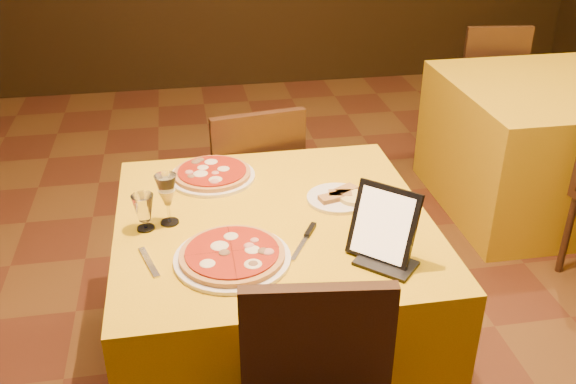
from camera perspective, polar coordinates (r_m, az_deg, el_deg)
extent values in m
cube|color=#5E2D19|center=(2.87, 4.00, -13.58)|extent=(6.00, 7.00, 0.01)
cube|color=gold|center=(2.48, -1.23, -9.77)|extent=(1.10, 1.10, 0.75)
cube|color=gold|center=(4.00, 21.66, 3.78)|extent=(1.10, 1.10, 0.75)
cylinder|color=white|center=(2.05, -4.97, -5.91)|extent=(0.37, 0.37, 0.01)
cylinder|color=#AD4C23|center=(2.04, -4.99, -5.53)|extent=(0.34, 0.34, 0.02)
cylinder|color=white|center=(2.55, -6.73, 1.37)|extent=(0.34, 0.34, 0.01)
cylinder|color=#AD4C23|center=(2.54, -6.75, 1.69)|extent=(0.30, 0.30, 0.02)
cylinder|color=white|center=(2.38, 4.41, -0.58)|extent=(0.23, 0.23, 0.01)
cylinder|color=olive|center=(2.38, 4.43, -0.22)|extent=(0.14, 0.14, 0.02)
cube|color=black|center=(2.02, 8.49, -2.84)|extent=(0.22, 0.22, 0.24)
cube|color=#A2A2A9|center=(2.12, 1.28, -4.65)|extent=(0.11, 0.18, 0.01)
cube|color=#BCBBC2|center=(2.08, -12.26, -6.11)|extent=(0.07, 0.18, 0.01)
cube|color=silver|center=(2.58, -3.69, 1.79)|extent=(0.04, 0.15, 0.01)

